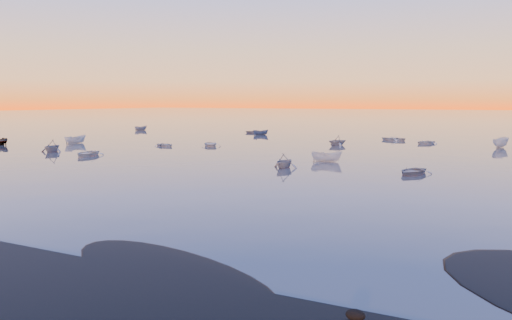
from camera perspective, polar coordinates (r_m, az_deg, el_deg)
The scene contains 6 objects.
ground at distance 121.54m, azimuth 15.25°, elevation 3.24°, with size 600.00×600.00×0.00m, color #645A53.
mud_lobes at distance 31.07m, azimuth -26.46°, elevation -6.99°, with size 140.00×6.00×0.07m, color black, non-canonical shape.
moored_fleet at distance 76.21m, azimuth 8.05°, elevation 1.44°, with size 124.00×58.00×1.20m, color white, non-canonical shape.
boat_near_left at distance 67.26m, azimuth -18.76°, elevation 0.43°, with size 4.46×1.86×1.11m, color white.
boat_near_center at distance 58.47m, azimuth 8.06°, elevation -0.18°, with size 3.61×1.53×1.25m, color white.
boat_near_right at distance 52.63m, azimuth 3.25°, elevation -0.89°, with size 3.34×1.50×1.17m, color gray.
Camera 1 is at (24.44, -18.84, 7.04)m, focal length 35.00 mm.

